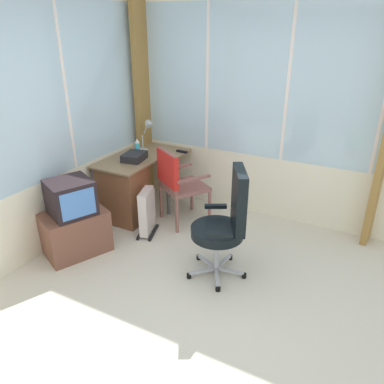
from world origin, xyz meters
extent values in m
cube|color=beige|center=(0.00, 0.00, -0.03)|extent=(5.02, 4.93, 0.06)
cube|color=#EFE8CD|center=(0.00, 1.99, 0.38)|extent=(4.02, 0.06, 0.77)
cube|color=silver|center=(0.00, 1.99, 1.63)|extent=(3.94, 0.06, 1.72)
cube|color=white|center=(0.67, 1.99, 1.63)|extent=(0.04, 0.07, 1.72)
cube|color=#EFE8CD|center=(2.04, 0.00, 0.38)|extent=(0.06, 3.93, 0.77)
cube|color=silver|center=(2.04, 0.00, 1.63)|extent=(0.06, 3.85, 1.72)
cube|color=white|center=(2.04, 0.00, 1.63)|extent=(0.07, 0.04, 1.72)
cube|color=white|center=(2.04, 0.98, 1.63)|extent=(0.07, 0.04, 1.72)
cube|color=olive|center=(1.91, 1.86, 1.28)|extent=(0.34, 0.07, 2.57)
cube|color=#866B4B|center=(1.40, 1.65, 0.72)|extent=(1.17, 0.59, 0.02)
cube|color=#866B4B|center=(1.69, 1.27, 0.72)|extent=(0.59, 0.16, 0.02)
cube|color=brown|center=(1.05, 1.65, 0.35)|extent=(0.40, 0.55, 0.69)
cylinder|color=#4C4C51|center=(1.44, 1.23, 0.35)|extent=(0.04, 0.04, 0.70)
cylinder|color=#4C4C51|center=(0.86, 1.90, 0.35)|extent=(0.04, 0.04, 0.70)
cylinder|color=#B2B7BC|center=(1.62, 1.71, 0.74)|extent=(0.13, 0.13, 0.02)
cylinder|color=#B2B7BC|center=(1.62, 1.71, 0.84)|extent=(0.02, 0.02, 0.19)
cylinder|color=#B2B7BC|center=(1.67, 1.68, 1.03)|extent=(0.05, 0.10, 0.18)
cone|color=#B2B7BC|center=(1.72, 1.64, 1.07)|extent=(0.13, 0.13, 0.12)
cube|color=black|center=(1.80, 1.23, 0.74)|extent=(0.05, 0.15, 0.02)
cylinder|color=#43BAD3|center=(1.44, 1.67, 0.81)|extent=(0.06, 0.06, 0.16)
cone|color=white|center=(1.44, 1.67, 0.92)|extent=(0.06, 0.06, 0.06)
cube|color=black|center=(1.26, 1.59, 0.77)|extent=(0.34, 0.28, 0.09)
cylinder|color=#87554E|center=(1.45, 0.66, 0.22)|extent=(0.04, 0.04, 0.43)
cylinder|color=#87554E|center=(1.69, 1.03, 0.22)|extent=(0.04, 0.04, 0.43)
cylinder|color=#87554E|center=(1.08, 0.90, 0.22)|extent=(0.04, 0.04, 0.43)
cylinder|color=#87554E|center=(1.33, 1.27, 0.22)|extent=(0.04, 0.04, 0.43)
cube|color=#87554E|center=(1.39, 0.97, 0.45)|extent=(0.66, 0.66, 0.04)
cube|color=#87554E|center=(1.21, 1.09, 0.70)|extent=(0.27, 0.38, 0.46)
cube|color=red|center=(1.21, 1.09, 0.73)|extent=(0.30, 0.41, 0.39)
cube|color=#87554E|center=(1.27, 0.78, 0.63)|extent=(0.38, 0.27, 0.03)
cube|color=#87554E|center=(1.51, 1.15, 0.63)|extent=(0.38, 0.27, 0.03)
cube|color=#B7B7BF|center=(0.46, 0.11, 0.04)|extent=(0.26, 0.16, 0.02)
cylinder|color=black|center=(0.34, 0.04, 0.02)|extent=(0.05, 0.05, 0.05)
cube|color=#B7B7BF|center=(0.61, 0.04, 0.04)|extent=(0.09, 0.28, 0.02)
cylinder|color=black|center=(0.64, -0.10, 0.02)|extent=(0.05, 0.05, 0.05)
cube|color=#B7B7BF|center=(0.73, 0.16, 0.04)|extent=(0.28, 0.07, 0.02)
cylinder|color=black|center=(0.86, 0.14, 0.02)|extent=(0.05, 0.05, 0.05)
cube|color=#B7B7BF|center=(0.65, 0.30, 0.04)|extent=(0.15, 0.27, 0.02)
cylinder|color=black|center=(0.71, 0.43, 0.02)|extent=(0.05, 0.05, 0.05)
cube|color=#B7B7BF|center=(0.49, 0.27, 0.04)|extent=(0.23, 0.22, 0.02)
cylinder|color=black|center=(0.38, 0.37, 0.02)|extent=(0.05, 0.05, 0.05)
cylinder|color=#B7B7BF|center=(0.59, 0.18, 0.24)|extent=(0.05, 0.05, 0.36)
cylinder|color=black|center=(0.59, 0.18, 0.46)|extent=(0.50, 0.50, 0.09)
cube|color=black|center=(0.68, 0.01, 0.80)|extent=(0.42, 0.28, 0.57)
cube|color=black|center=(0.82, 0.30, 0.59)|extent=(0.15, 0.22, 0.04)
cube|color=black|center=(0.35, 0.05, 0.59)|extent=(0.15, 0.22, 0.04)
cube|color=brown|center=(0.24, 1.65, 0.23)|extent=(0.76, 0.67, 0.46)
cube|color=black|center=(0.24, 1.65, 0.64)|extent=(0.55, 0.54, 0.36)
cube|color=#5086DB|center=(0.16, 1.47, 0.64)|extent=(0.32, 0.15, 0.28)
cube|color=silver|center=(0.76, 1.15, 0.29)|extent=(0.05, 0.10, 0.52)
cube|color=silver|center=(0.80, 1.16, 0.29)|extent=(0.05, 0.10, 0.52)
cube|color=silver|center=(0.84, 1.18, 0.29)|extent=(0.05, 0.10, 0.52)
cube|color=silver|center=(0.88, 1.19, 0.29)|extent=(0.05, 0.10, 0.52)
cube|color=silver|center=(0.92, 1.20, 0.29)|extent=(0.05, 0.10, 0.52)
cube|color=silver|center=(0.96, 1.22, 0.29)|extent=(0.05, 0.10, 0.52)
cube|color=silver|center=(1.00, 1.23, 0.29)|extent=(0.05, 0.10, 0.52)
cube|color=silver|center=(1.04, 1.24, 0.29)|extent=(0.05, 0.10, 0.52)
cube|color=black|center=(0.92, 1.13, 0.01)|extent=(0.35, 0.14, 0.03)
cube|color=black|center=(0.88, 1.26, 0.01)|extent=(0.35, 0.14, 0.03)
cube|color=silver|center=(1.08, 1.25, 0.31)|extent=(0.07, 0.10, 0.36)
camera|label=1|loc=(-2.20, -1.03, 2.24)|focal=34.84mm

